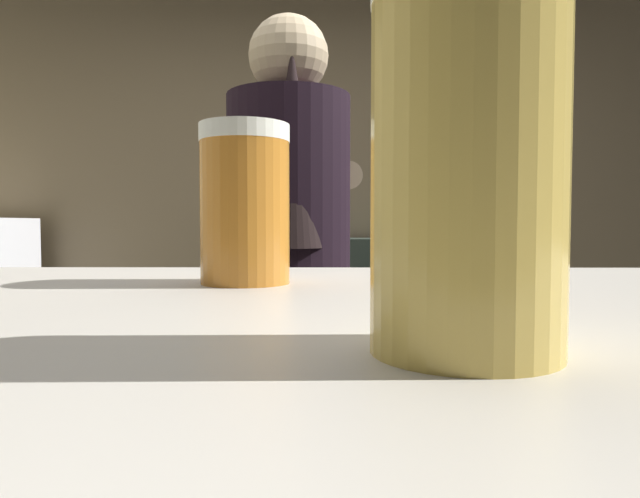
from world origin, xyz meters
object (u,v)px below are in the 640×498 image
Objects in this scene: knife_block at (528,262)px; chefs_knife at (376,293)px; pint_glass_near at (467,165)px; bottle_hot_sauce at (289,224)px; bartender at (289,277)px; pint_glass_far at (245,204)px; mixing_bowl at (266,284)px; bottle_soy at (319,227)px; bottle_olive_oil at (308,222)px.

knife_block reaches higher than chefs_knife.
bottle_hot_sauce reaches higher than pint_glass_near.
pint_glass_far is (0.03, -1.06, 0.17)m from bartender.
knife_block reaches higher than mixing_bowl.
knife_block is at bearing -59.07° from bottle_soy.
bottle_soy is (0.06, 1.87, 0.13)m from bartender.
bottle_hot_sauce is at bearing 126.98° from chefs_knife.
bottle_soy is 0.75× the size of bottle_hot_sauce.
chefs_knife is 1.50m from bottle_soy.
bottle_olive_oil is (-0.04, 2.79, -0.01)m from pint_glass_far.
bottle_olive_oil reaches higher than bottle_soy.
bottle_hot_sauce is at bearing -5.18° from bartender.
pint_glass_near reaches higher than bottle_soy.
bottle_hot_sauce is (0.00, 1.26, 0.22)m from mixing_bowl.
mixing_bowl is 1.59m from pint_glass_far.
pint_glass_near is 0.85× the size of bottle_soy.
bottle_olive_oil reaches higher than knife_block.
pint_glass_far is at bearing -90.53° from bottle_soy.
bottle_soy reaches higher than knife_block.
bartender is 8.96× the size of mixing_bowl.
knife_block is at bearing 1.85° from mixing_bowl.
bottle_olive_oil reaches higher than chefs_knife.
bottle_hot_sauce is at bearing 93.10° from pint_glass_far.
bartender is 1.77m from bottle_hot_sauce.
knife_block is 1.94× the size of pint_glass_near.
bartender is 7.13× the size of chefs_knife.
chefs_knife is 1.74m from pint_glass_near.
knife_block is 1.80m from pint_glass_far.
chefs_knife is at bearing -13.69° from mixing_bowl.
bottle_olive_oil is at bearing 90.76° from pint_glass_far.
bottle_olive_oil is at bearing 125.84° from knife_block.
knife_block is at bearing 69.17° from pint_glass_near.
bottle_hot_sauce reaches higher than mixing_bowl.
pint_glass_near reaches higher than pint_glass_far.
bartender reaches higher than pint_glass_far.
pint_glass_near is (0.28, -1.82, 0.25)m from mixing_bowl.
bartender is 1.74m from bottle_olive_oil.
pint_glass_near is 3.09m from bottle_hot_sauce.
bottle_soy is at bearing 91.72° from pint_glass_near.
pint_glass_near reaches higher than chefs_knife.
bottle_olive_oil is at bearing -114.76° from bottle_soy.
bottle_olive_oil is 1.50× the size of bottle_soy.
bottle_olive_oil is (-0.86, 1.19, 0.15)m from knife_block.
pint_glass_near reaches higher than mixing_bowl.
chefs_knife is 1.43m from bottle_hot_sauce.
knife_block is 1.98m from pint_glass_near.
bartender is at bearing -76.43° from mixing_bowl.
chefs_knife is 0.93× the size of bottle_olive_oil.
bottle_hot_sauce is (-0.12, 0.03, -0.01)m from bottle_olive_oil.
mixing_bowl is 1.31× the size of pint_glass_near.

